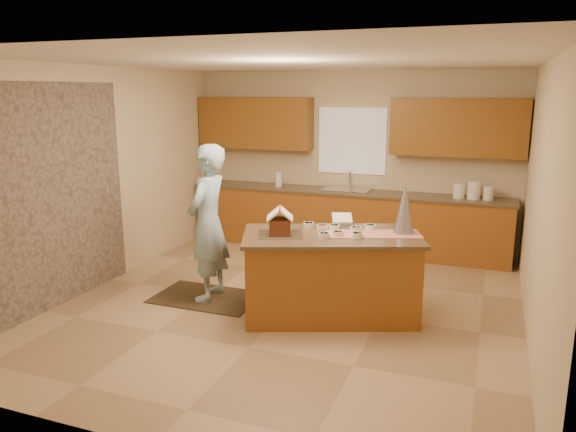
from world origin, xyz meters
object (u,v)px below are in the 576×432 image
object	(u,v)px
island_base	(331,277)
boy	(208,223)
tinsel_tree	(405,208)
gingerbread_house	(280,224)

from	to	relation	value
island_base	boy	bearing A→B (deg)	160.36
island_base	boy	xyz separation A→B (m)	(-1.46, -0.03, 0.48)
tinsel_tree	boy	world-z (taller)	boy
tinsel_tree	boy	size ratio (longest dim) A/B	0.30
tinsel_tree	boy	distance (m)	2.21
island_base	boy	size ratio (longest dim) A/B	0.99
boy	tinsel_tree	bearing A→B (deg)	96.84
island_base	boy	world-z (taller)	boy
tinsel_tree	boy	xyz separation A→B (m)	(-2.17, -0.35, -0.27)
boy	gingerbread_house	bearing A→B (deg)	75.39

